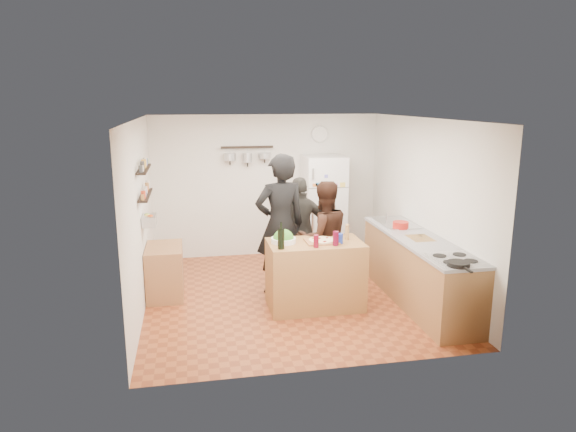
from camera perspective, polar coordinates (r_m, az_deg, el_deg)
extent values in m
plane|color=brown|center=(7.46, 0.15, -8.81)|extent=(4.20, 4.20, 0.00)
plane|color=white|center=(6.94, 0.16, 10.75)|extent=(4.20, 4.20, 0.00)
plane|color=silver|center=(9.13, -2.37, 3.36)|extent=(4.00, 0.00, 4.00)
plane|color=silver|center=(7.01, -16.12, -0.07)|extent=(0.00, 4.20, 4.20)
plane|color=silver|center=(7.72, 14.88, 1.18)|extent=(0.00, 4.20, 4.20)
cube|color=#A8793D|center=(6.94, 3.01, -6.53)|extent=(1.25, 0.72, 0.91)
cube|color=#975E37|center=(6.80, 3.76, -2.84)|extent=(0.42, 0.34, 0.02)
cylinder|color=beige|center=(6.79, 3.76, -2.69)|extent=(0.34, 0.34, 0.02)
cylinder|color=white|center=(6.75, -0.51, -2.72)|extent=(0.33, 0.33, 0.07)
cylinder|color=black|center=(6.46, -0.78, -2.58)|extent=(0.08, 0.08, 0.25)
cylinder|color=#610819|center=(6.54, 3.14, -2.81)|extent=(0.07, 0.07, 0.16)
cylinder|color=#52071F|center=(6.64, 5.32, -2.50)|extent=(0.08, 0.08, 0.19)
cylinder|color=olive|center=(6.94, 6.58, -1.91)|extent=(0.05, 0.05, 0.17)
cylinder|color=#1B3097|center=(6.75, 5.79, -2.51)|extent=(0.08, 0.08, 0.13)
imported|color=black|center=(7.27, -0.86, -1.00)|extent=(0.82, 0.61, 2.03)
imported|color=black|center=(7.33, 3.95, -2.47)|extent=(0.88, 0.73, 1.64)
imported|color=#282724|center=(7.86, 1.40, -1.49)|extent=(0.96, 0.44, 1.61)
cube|color=#9E7042|center=(7.32, 14.24, -5.91)|extent=(0.63, 2.63, 0.90)
cube|color=white|center=(6.38, 18.05, -4.61)|extent=(0.60, 0.62, 0.02)
cylinder|color=black|center=(6.11, 18.40, -5.08)|extent=(0.26, 0.26, 0.05)
cube|color=silver|center=(7.94, 11.86, -0.82)|extent=(0.50, 0.80, 0.03)
cube|color=brown|center=(7.18, 14.47, -2.45)|extent=(0.30, 0.40, 0.02)
cylinder|color=#B01C14|center=(7.64, 12.41, -0.99)|extent=(0.23, 0.23, 0.10)
cube|color=white|center=(9.05, 3.95, 1.00)|extent=(0.70, 0.68, 1.80)
cylinder|color=silver|center=(9.19, 3.54, 9.07)|extent=(0.30, 0.03, 0.30)
cube|color=black|center=(7.15, -15.55, 2.26)|extent=(0.12, 1.00, 0.02)
cube|color=black|center=(7.09, -15.72, 5.04)|extent=(0.12, 1.00, 0.02)
cube|color=silver|center=(7.21, -15.15, -0.46)|extent=(0.18, 0.35, 0.14)
cube|color=#A97646|center=(7.54, -13.51, -6.00)|extent=(0.50, 0.80, 0.73)
cube|color=black|center=(8.90, -4.56, 7.63)|extent=(0.90, 0.04, 0.04)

